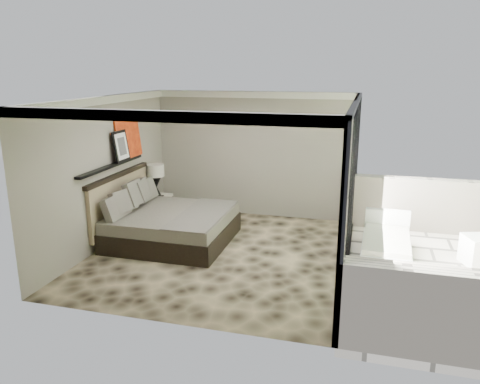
% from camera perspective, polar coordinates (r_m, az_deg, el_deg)
% --- Properties ---
extents(floor, '(5.00, 5.00, 0.00)m').
position_cam_1_polar(floor, '(8.65, -2.39, -7.48)').
color(floor, black).
rests_on(floor, ground).
extents(ceiling, '(4.50, 5.00, 0.02)m').
position_cam_1_polar(ceiling, '(8.02, -2.60, 11.30)').
color(ceiling, silver).
rests_on(ceiling, back_wall).
extents(back_wall, '(4.50, 0.02, 2.80)m').
position_cam_1_polar(back_wall, '(10.57, 1.65, 4.57)').
color(back_wall, gray).
rests_on(back_wall, floor).
extents(left_wall, '(0.02, 5.00, 2.80)m').
position_cam_1_polar(left_wall, '(9.15, -15.99, 2.38)').
color(left_wall, gray).
rests_on(left_wall, floor).
extents(glass_wall, '(0.08, 5.00, 2.80)m').
position_cam_1_polar(glass_wall, '(7.85, 13.35, 0.54)').
color(glass_wall, white).
rests_on(glass_wall, floor).
extents(terrace_slab, '(3.00, 5.00, 0.12)m').
position_cam_1_polar(terrace_slab, '(8.42, 23.14, -9.85)').
color(terrace_slab, '#BEB4A2').
rests_on(terrace_slab, ground).
extents(picture_ledge, '(0.12, 2.20, 0.05)m').
position_cam_1_polar(picture_ledge, '(9.18, -15.39, 3.10)').
color(picture_ledge, black).
rests_on(picture_ledge, left_wall).
extents(bed, '(2.25, 2.17, 1.24)m').
position_cam_1_polar(bed, '(9.24, -8.86, -3.77)').
color(bed, black).
rests_on(bed, floor).
extents(nightstand, '(0.64, 0.64, 0.49)m').
position_cam_1_polar(nightstand, '(10.75, -9.82, -1.81)').
color(nightstand, black).
rests_on(nightstand, floor).
extents(table_lamp, '(0.39, 0.39, 0.71)m').
position_cam_1_polar(table_lamp, '(10.54, -10.25, 1.96)').
color(table_lamp, black).
rests_on(table_lamp, nightstand).
extents(abstract_canvas, '(0.13, 0.90, 0.90)m').
position_cam_1_polar(abstract_canvas, '(9.73, -13.49, 6.71)').
color(abstract_canvas, '#B5550F').
rests_on(abstract_canvas, picture_ledge).
extents(framed_print, '(0.11, 0.50, 0.60)m').
position_cam_1_polar(framed_print, '(9.38, -14.31, 5.44)').
color(framed_print, black).
rests_on(framed_print, picture_ledge).
extents(ottoman, '(0.64, 0.64, 0.50)m').
position_cam_1_polar(ottoman, '(9.08, 27.18, -6.39)').
color(ottoman, white).
rests_on(ottoman, terrace_slab).
extents(lounger, '(0.88, 1.70, 0.65)m').
position_cam_1_polar(lounger, '(8.88, 17.38, -6.16)').
color(lounger, silver).
rests_on(lounger, terrace_slab).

